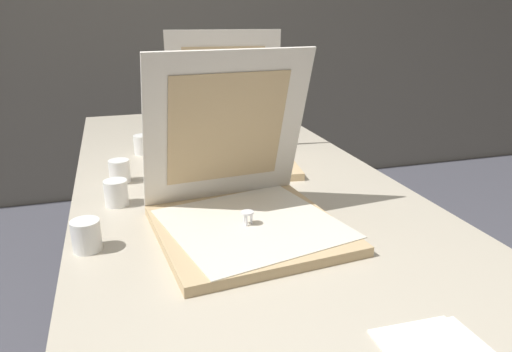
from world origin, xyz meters
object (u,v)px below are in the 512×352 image
Objects in this scene: pizza_box_front at (244,205)px; cup_white_mid at (120,171)px; pizza_box_middle at (229,143)px; cup_white_near_center at (116,193)px; cup_white_near_left at (86,235)px; table at (234,195)px; cup_white_far at (143,145)px.

pizza_box_front is 6.52× the size of cup_white_mid.
cup_white_mid is (-0.35, -0.11, -0.03)m from pizza_box_middle.
cup_white_near_left is at bearing -105.44° from cup_white_near_center.
table is 0.34m from pizza_box_front.
cup_white_mid is 0.41m from cup_white_near_left.
pizza_box_front is 0.34m from cup_white_near_left.
pizza_box_front is (-0.06, -0.32, 0.11)m from table.
pizza_box_middle is at bearing 74.35° from pizza_box_front.
cup_white_mid is (-0.26, 0.40, -0.02)m from pizza_box_front.
pizza_box_front is at bearing -75.37° from cup_white_far.
pizza_box_middle is (0.09, 0.51, 0.00)m from pizza_box_front.
table is at bearing 39.80° from cup_white_near_left.
cup_white_far is 1.00× the size of cup_white_near_center.
cup_white_near_left is (-0.33, -0.01, -0.02)m from pizza_box_front.
cup_white_far is 0.45m from cup_white_near_center.
cup_white_mid is 0.28m from cup_white_far.
table is at bearing -92.05° from pizza_box_middle.
cup_white_mid is 0.17m from cup_white_near_center.
cup_white_far is (-0.23, 0.34, 0.08)m from table.
cup_white_mid and cup_white_near_center have the same top height.
cup_white_near_left is at bearing -103.39° from cup_white_far.
cup_white_near_center is (-0.36, -0.29, -0.03)m from pizza_box_middle.
table is at bearing -55.76° from cup_white_far.
pizza_box_middle is 0.46m from cup_white_near_center.
pizza_box_front is 6.52× the size of cup_white_near_left.
pizza_box_front is at bearing -57.00° from cup_white_mid.
cup_white_mid is at bearing -107.21° from cup_white_far.
pizza_box_middle is 0.37m from cup_white_mid.
pizza_box_middle is 6.67× the size of cup_white_mid.
cup_white_near_left is at bearing -140.20° from table.
cup_white_near_left is (-0.06, -0.23, 0.00)m from cup_white_near_center.
pizza_box_middle is at bearing 38.15° from cup_white_near_center.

